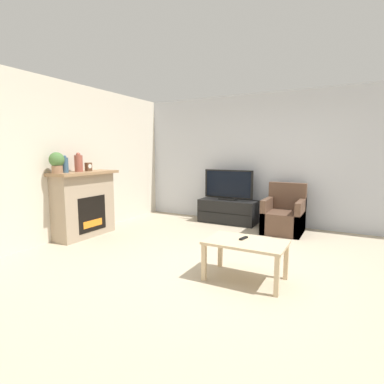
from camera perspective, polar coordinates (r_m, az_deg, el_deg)
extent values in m
plane|color=tan|center=(4.05, 8.41, -14.24)|extent=(24.00, 24.00, 0.00)
cube|color=silver|center=(6.35, 16.91, 5.92)|extent=(12.00, 0.06, 2.70)
cube|color=beige|center=(5.65, -23.06, 5.47)|extent=(0.06, 12.00, 2.70)
cube|color=tan|center=(5.67, -19.87, -2.43)|extent=(0.39, 1.11, 1.12)
cube|color=black|center=(5.55, -18.43, -3.98)|extent=(0.01, 0.61, 0.61)
cube|color=orange|center=(5.58, -18.34, -5.68)|extent=(0.01, 0.43, 0.12)
cube|color=#93704C|center=(5.58, -19.93, 3.45)|extent=(0.51, 1.23, 0.05)
cylinder|color=#385670|center=(5.34, -23.02, 4.73)|extent=(0.10, 0.10, 0.25)
sphere|color=#385670|center=(5.34, -23.09, 6.13)|extent=(0.06, 0.06, 0.06)
cylinder|color=#994C3D|center=(5.52, -20.79, 5.10)|extent=(0.14, 0.14, 0.28)
sphere|color=#994C3D|center=(5.51, -20.87, 6.67)|extent=(0.08, 0.08, 0.08)
cube|color=brown|center=(5.66, -19.12, 4.55)|extent=(0.07, 0.11, 0.15)
cylinder|color=white|center=(5.64, -18.86, 4.67)|extent=(0.00, 0.08, 0.08)
cylinder|color=#936B4C|center=(5.25, -24.29, 3.94)|extent=(0.17, 0.17, 0.12)
sphere|color=#477038|center=(5.24, -24.38, 5.64)|extent=(0.24, 0.24, 0.24)
cube|color=black|center=(6.45, 6.86, -3.66)|extent=(1.21, 0.51, 0.49)
cube|color=black|center=(6.21, 6.00, -4.08)|extent=(1.19, 0.01, 0.01)
cube|color=black|center=(6.40, 6.90, -1.33)|extent=(0.37, 0.18, 0.04)
cube|color=black|center=(6.36, 6.94, 1.51)|extent=(1.07, 0.03, 0.60)
cube|color=black|center=(6.35, 6.89, 1.50)|extent=(0.98, 0.01, 0.54)
cube|color=brown|center=(5.89, 16.98, -5.50)|extent=(0.70, 0.76, 0.40)
cube|color=brown|center=(6.10, 17.71, -0.69)|extent=(0.70, 0.14, 0.52)
cube|color=brown|center=(5.93, 14.17, -4.16)|extent=(0.10, 0.76, 0.63)
cube|color=brown|center=(5.81, 19.93, -4.61)|extent=(0.10, 0.76, 0.63)
cube|color=#CCB289|center=(3.59, 10.20, -9.40)|extent=(0.92, 0.57, 0.03)
cube|color=#CCB289|center=(3.60, 2.30, -13.23)|extent=(0.05, 0.05, 0.44)
cube|color=#CCB289|center=(3.35, 15.85, -15.18)|extent=(0.05, 0.05, 0.44)
cube|color=#CCB289|center=(4.02, 5.42, -10.98)|extent=(0.05, 0.05, 0.44)
cube|color=#CCB289|center=(3.80, 17.49, -12.45)|extent=(0.05, 0.05, 0.44)
cube|color=black|center=(3.66, 9.79, -8.66)|extent=(0.07, 0.15, 0.02)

